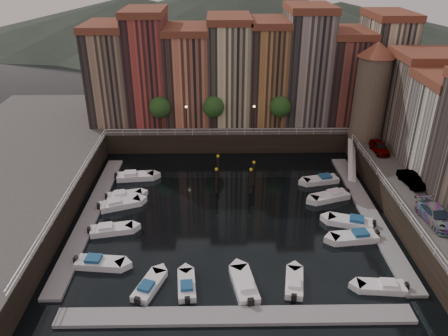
{
  "coord_description": "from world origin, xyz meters",
  "views": [
    {
      "loc": [
        -1.38,
        -44.07,
        27.67
      ],
      "look_at": [
        -0.65,
        4.0,
        3.52
      ],
      "focal_mm": 35.0,
      "sensor_mm": 36.0,
      "label": 1
    }
  ],
  "objects_px": {
    "mooring_pilings": "(235,176)",
    "car_c": "(436,216)",
    "boat_left_2": "(119,204)",
    "boat_left_1": "(111,230)",
    "gangway": "(352,158)",
    "boat_left_0": "(99,263)",
    "corner_tower": "(372,90)",
    "car_b": "(411,180)",
    "car_a": "(379,148)"
  },
  "relations": [
    {
      "from": "boat_left_2",
      "to": "car_c",
      "type": "relative_size",
      "value": 0.93
    },
    {
      "from": "boat_left_2",
      "to": "car_c",
      "type": "xyz_separation_m",
      "value": [
        33.68,
        -8.39,
        3.41
      ]
    },
    {
      "from": "car_b",
      "to": "boat_left_2",
      "type": "bearing_deg",
      "value": 170.13
    },
    {
      "from": "corner_tower",
      "to": "car_a",
      "type": "xyz_separation_m",
      "value": [
        0.41,
        -5.17,
        -6.46
      ]
    },
    {
      "from": "boat_left_1",
      "to": "gangway",
      "type": "bearing_deg",
      "value": 14.34
    },
    {
      "from": "mooring_pilings",
      "to": "boat_left_1",
      "type": "height_order",
      "value": "mooring_pilings"
    },
    {
      "from": "car_a",
      "to": "car_c",
      "type": "xyz_separation_m",
      "value": [
        -0.01,
        -16.92,
        0.07
      ]
    },
    {
      "from": "boat_left_1",
      "to": "car_c",
      "type": "bearing_deg",
      "value": -16.55
    },
    {
      "from": "car_b",
      "to": "car_c",
      "type": "height_order",
      "value": "car_c"
    },
    {
      "from": "mooring_pilings",
      "to": "boat_left_1",
      "type": "xyz_separation_m",
      "value": [
        -13.87,
        -9.9,
        -1.28
      ]
    },
    {
      "from": "corner_tower",
      "to": "car_a",
      "type": "relative_size",
      "value": 3.22
    },
    {
      "from": "boat_left_2",
      "to": "car_b",
      "type": "xyz_separation_m",
      "value": [
        34.33,
        -0.54,
        3.29
      ]
    },
    {
      "from": "boat_left_1",
      "to": "car_b",
      "type": "bearing_deg",
      "value": -3.36
    },
    {
      "from": "boat_left_2",
      "to": "gangway",
      "type": "bearing_deg",
      "value": -3.88
    },
    {
      "from": "corner_tower",
      "to": "car_a",
      "type": "distance_m",
      "value": 8.28
    },
    {
      "from": "mooring_pilings",
      "to": "boat_left_0",
      "type": "distance_m",
      "value": 20.81
    },
    {
      "from": "mooring_pilings",
      "to": "boat_left_1",
      "type": "bearing_deg",
      "value": -144.49
    },
    {
      "from": "mooring_pilings",
      "to": "car_c",
      "type": "distance_m",
      "value": 23.68
    },
    {
      "from": "boat_left_1",
      "to": "car_a",
      "type": "xyz_separation_m",
      "value": [
        33.55,
        13.81,
        3.36
      ]
    },
    {
      "from": "mooring_pilings",
      "to": "boat_left_2",
      "type": "distance_m",
      "value": 14.81
    },
    {
      "from": "boat_left_2",
      "to": "car_c",
      "type": "height_order",
      "value": "car_c"
    },
    {
      "from": "boat_left_0",
      "to": "car_c",
      "type": "bearing_deg",
      "value": 10.58
    },
    {
      "from": "gangway",
      "to": "boat_left_2",
      "type": "bearing_deg",
      "value": -163.16
    },
    {
      "from": "mooring_pilings",
      "to": "car_a",
      "type": "xyz_separation_m",
      "value": [
        19.68,
        3.91,
        2.08
      ]
    },
    {
      "from": "gangway",
      "to": "boat_left_0",
      "type": "distance_m",
      "value": 36.28
    },
    {
      "from": "boat_left_2",
      "to": "car_c",
      "type": "distance_m",
      "value": 34.88
    },
    {
      "from": "car_a",
      "to": "boat_left_1",
      "type": "bearing_deg",
      "value": -159.92
    },
    {
      "from": "boat_left_2",
      "to": "car_b",
      "type": "bearing_deg",
      "value": -21.63
    },
    {
      "from": "car_a",
      "to": "boat_left_2",
      "type": "bearing_deg",
      "value": -168.08
    },
    {
      "from": "boat_left_1",
      "to": "boat_left_2",
      "type": "bearing_deg",
      "value": 80.35
    },
    {
      "from": "corner_tower",
      "to": "boat_left_1",
      "type": "distance_m",
      "value": 39.43
    },
    {
      "from": "gangway",
      "to": "car_b",
      "type": "distance_m",
      "value": 10.66
    },
    {
      "from": "corner_tower",
      "to": "mooring_pilings",
      "type": "xyz_separation_m",
      "value": [
        -19.27,
        -9.08,
        -8.54
      ]
    },
    {
      "from": "boat_left_1",
      "to": "car_c",
      "type": "height_order",
      "value": "car_c"
    },
    {
      "from": "gangway",
      "to": "car_c",
      "type": "height_order",
      "value": "car_c"
    },
    {
      "from": "boat_left_1",
      "to": "car_a",
      "type": "bearing_deg",
      "value": 11.13
    },
    {
      "from": "car_a",
      "to": "car_b",
      "type": "distance_m",
      "value": 9.1
    },
    {
      "from": "mooring_pilings",
      "to": "boat_left_0",
      "type": "xyz_separation_m",
      "value": [
        -13.77,
        -15.56,
        -1.27
      ]
    },
    {
      "from": "mooring_pilings",
      "to": "car_c",
      "type": "relative_size",
      "value": 0.93
    },
    {
      "from": "corner_tower",
      "to": "mooring_pilings",
      "type": "height_order",
      "value": "corner_tower"
    },
    {
      "from": "boat_left_1",
      "to": "car_c",
      "type": "xyz_separation_m",
      "value": [
        33.53,
        -3.12,
        3.43
      ]
    },
    {
      "from": "corner_tower",
      "to": "boat_left_2",
      "type": "height_order",
      "value": "corner_tower"
    },
    {
      "from": "mooring_pilings",
      "to": "boat_left_2",
      "type": "relative_size",
      "value": 1.0
    },
    {
      "from": "car_b",
      "to": "mooring_pilings",
      "type": "bearing_deg",
      "value": 156.76
    },
    {
      "from": "boat_left_0",
      "to": "car_c",
      "type": "xyz_separation_m",
      "value": [
        33.43,
        2.54,
        3.42
      ]
    },
    {
      "from": "corner_tower",
      "to": "boat_left_2",
      "type": "xyz_separation_m",
      "value": [
        -33.28,
        -13.7,
        -9.8
      ]
    },
    {
      "from": "gangway",
      "to": "boat_left_1",
      "type": "height_order",
      "value": "gangway"
    },
    {
      "from": "boat_left_2",
      "to": "corner_tower",
      "type": "bearing_deg",
      "value": 1.65
    },
    {
      "from": "corner_tower",
      "to": "car_c",
      "type": "relative_size",
      "value": 2.49
    },
    {
      "from": "corner_tower",
      "to": "gangway",
      "type": "distance_m",
      "value": 9.86
    }
  ]
}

